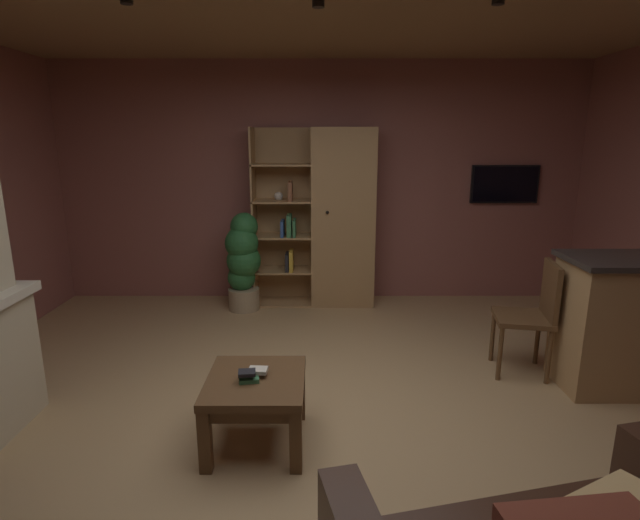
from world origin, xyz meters
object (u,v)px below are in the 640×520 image
potted_floor_plant (243,260)px  wall_mounted_tv (504,184)px  coffee_table (256,392)px  dining_chair (534,310)px  table_book_0 (249,378)px  table_book_2 (247,373)px  table_book_1 (258,370)px  bookshelf_cabinet (334,219)px

potted_floor_plant → wall_mounted_tv: wall_mounted_tv is taller
coffee_table → wall_mounted_tv: 3.97m
dining_chair → wall_mounted_tv: (0.41, 1.97, 0.81)m
coffee_table → table_book_0: bearing=-140.3°
potted_floor_plant → dining_chair: bearing=-31.2°
coffee_table → table_book_2: size_ratio=6.29×
coffee_table → dining_chair: bearing=24.7°
table_book_0 → table_book_1: 0.08m
table_book_2 → coffee_table: bearing=49.3°
table_book_1 → wall_mounted_tv: (2.48, 2.90, 0.87)m
coffee_table → dining_chair: (2.08, 0.96, 0.18)m
coffee_table → table_book_2: (-0.04, -0.05, 0.15)m
table_book_0 → dining_chair: size_ratio=0.13×
table_book_1 → dining_chair: size_ratio=0.12×
table_book_1 → dining_chair: bearing=24.2°
coffee_table → dining_chair: dining_chair is taller
table_book_1 → potted_floor_plant: size_ratio=0.11×
wall_mounted_tv → dining_chair: bearing=-101.7°
bookshelf_cabinet → table_book_1: size_ratio=17.15×
table_book_1 → dining_chair: (2.07, 0.93, 0.05)m
bookshelf_cabinet → wall_mounted_tv: 1.99m
bookshelf_cabinet → table_book_2: 2.87m
dining_chair → potted_floor_plant: 2.96m
wall_mounted_tv → table_book_0: bearing=-130.5°
table_book_0 → potted_floor_plant: size_ratio=0.11×
coffee_table → dining_chair: size_ratio=0.69×
wall_mounted_tv → coffee_table: bearing=-130.4°
table_book_1 → wall_mounted_tv: size_ratio=0.15×
table_book_0 → dining_chair: 2.34m
table_book_0 → dining_chair: (2.12, 0.99, 0.08)m
table_book_2 → potted_floor_plant: bearing=99.0°
bookshelf_cabinet → potted_floor_plant: bookshelf_cabinet is taller
table_book_2 → bookshelf_cabinet: bearing=77.9°
potted_floor_plant → coffee_table: bearing=-79.8°
table_book_2 → wall_mounted_tv: size_ratio=0.13×
table_book_0 → wall_mounted_tv: (2.53, 2.96, 0.89)m
bookshelf_cabinet → dining_chair: bookshelf_cabinet is taller
coffee_table → table_book_2: 0.16m
table_book_1 → dining_chair: 2.27m
table_book_0 → table_book_2: bearing=-111.7°
table_book_0 → table_book_2: table_book_2 is taller
table_book_0 → wall_mounted_tv: wall_mounted_tv is taller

